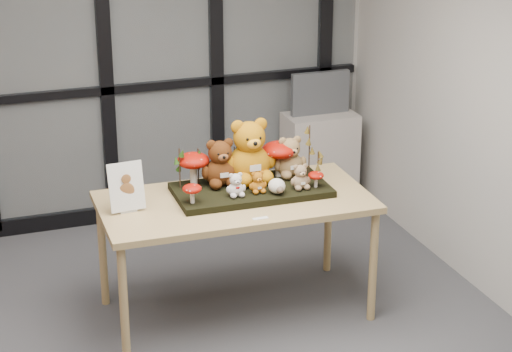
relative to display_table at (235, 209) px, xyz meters
name	(u,v)px	position (x,y,z in m)	size (l,w,h in m)	color
room_shell	(106,102)	(-0.89, -0.79, 0.98)	(5.00, 5.00, 5.00)	#AEABA4
glass_partition	(41,46)	(-0.89, 1.68, 0.71)	(4.90, 0.06, 2.78)	#2D383F
display_table	(235,209)	(0.00, 0.00, 0.00)	(1.66, 0.86, 0.77)	tan
diorama_tray	(251,190)	(0.12, 0.06, 0.09)	(0.94, 0.47, 0.04)	black
bear_pooh_yellow	(249,147)	(0.15, 0.17, 0.33)	(0.34, 0.30, 0.44)	#BF770C
bear_brown_medium	(220,160)	(-0.04, 0.17, 0.27)	(0.25, 0.22, 0.32)	#4C240C
bear_tan_back	(290,154)	(0.42, 0.17, 0.25)	(0.22, 0.20, 0.28)	olive
bear_small_yellow	(258,181)	(0.13, -0.03, 0.18)	(0.11, 0.10, 0.15)	#B26110
bear_white_bow	(236,183)	(-0.01, -0.05, 0.19)	(0.12, 0.11, 0.16)	silver
bear_beige_small	(300,175)	(0.40, -0.06, 0.19)	(0.13, 0.12, 0.17)	#987857
plush_cream_hedgehog	(277,185)	(0.24, -0.09, 0.16)	(0.08, 0.07, 0.10)	white
mushroom_back_left	(193,167)	(-0.20, 0.22, 0.22)	(0.20, 0.20, 0.22)	#980E04
mushroom_back_right	(280,157)	(0.36, 0.18, 0.23)	(0.22, 0.22, 0.25)	#980E04
mushroom_front_left	(192,193)	(-0.29, -0.07, 0.17)	(0.11, 0.11, 0.13)	#980E04
mushroom_front_right	(316,179)	(0.50, -0.07, 0.16)	(0.10, 0.10, 0.11)	#980E04
sprig_green_far_left	(180,168)	(-0.29, 0.19, 0.23)	(0.05, 0.05, 0.25)	#11360C
sprig_green_mid_left	(198,166)	(-0.16, 0.24, 0.22)	(0.05, 0.05, 0.22)	#11360C
sprig_dry_far_right	(309,150)	(0.54, 0.15, 0.27)	(0.05, 0.05, 0.32)	brown
sprig_dry_mid_right	(318,166)	(0.55, 0.03, 0.20)	(0.05, 0.05, 0.19)	brown
sprig_green_centre	(235,162)	(0.08, 0.24, 0.21)	(0.05, 0.05, 0.21)	#11360C
sign_holder	(126,189)	(-0.65, 0.03, 0.20)	(0.21, 0.09, 0.30)	silver
label_card	(260,218)	(0.04, -0.33, 0.07)	(0.09, 0.03, 0.00)	white
cabinet	(319,159)	(1.20, 1.48, -0.33)	(0.56, 0.33, 0.75)	#B4AAA1
monitor	(320,93)	(1.20, 1.50, 0.22)	(0.48, 0.05, 0.34)	#4F5257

